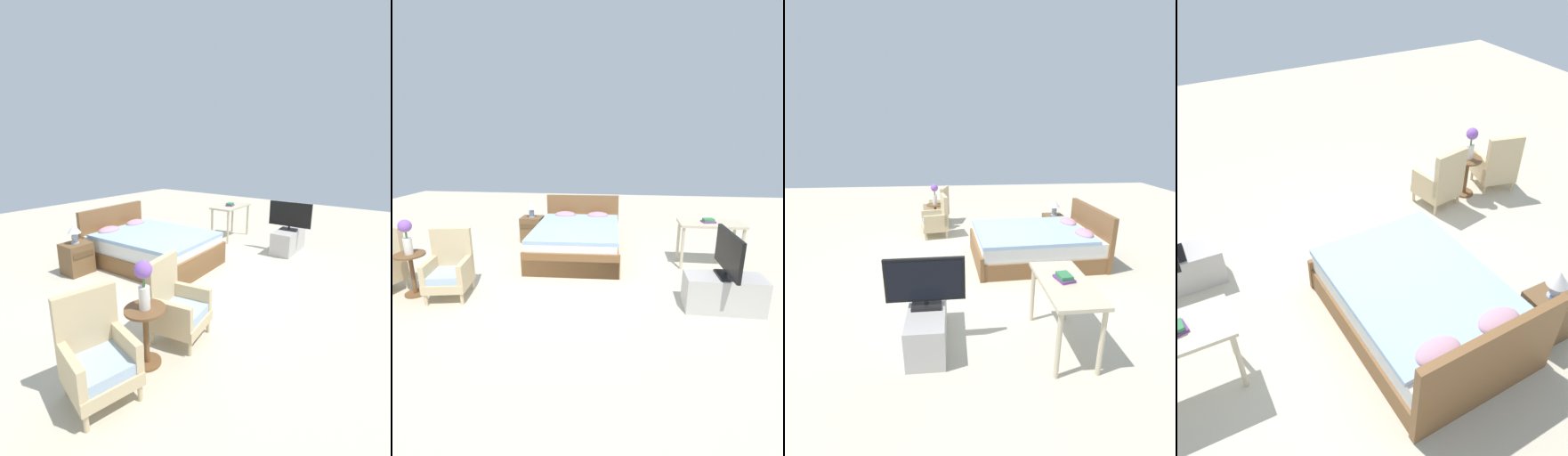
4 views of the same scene
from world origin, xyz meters
The scene contains 11 objects.
ground_plane centered at (0.00, 0.00, 0.00)m, with size 16.00×16.00×0.00m, color beige.
bed centered at (-0.06, 0.98, 0.30)m, with size 1.65×2.25×0.96m.
armchair_by_window_right centered at (-1.56, -0.89, 0.37)m, with size 0.63×0.63×0.92m.
side_table centered at (-2.08, -0.94, 0.38)m, with size 0.40×0.40×0.60m.
flower_vase centered at (-2.08, -0.94, 0.90)m, with size 0.17×0.17×0.48m.
nightstand centered at (-1.16, 1.64, 0.26)m, with size 0.44×0.41×0.53m.
table_lamp centered at (-1.16, 1.64, 0.74)m, with size 0.22×0.22×0.33m.
tv_stand centered at (2.07, -0.84, 0.23)m, with size 0.96×0.40×0.45m.
tv_flatscreen centered at (2.08, -0.84, 0.75)m, with size 0.21×0.85×0.57m.
vanity_desk centered at (2.25, 0.63, 0.66)m, with size 1.04×0.52×0.77m.
book_stack centered at (2.20, 0.62, 0.80)m, with size 0.24×0.20×0.07m.
Camera 2 is at (0.79, -4.51, 2.05)m, focal length 24.00 mm.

